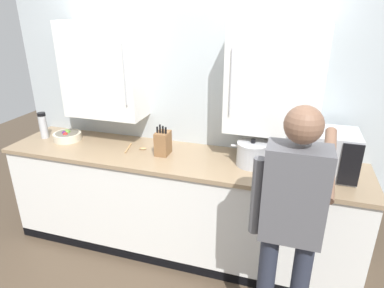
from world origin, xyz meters
name	(u,v)px	position (x,y,z in m)	size (l,w,h in m)	color
back_wall_tiled	(188,90)	(0.00, 0.96, 1.45)	(3.43, 0.44, 2.77)	#B2BCC1
counter_unit	(178,204)	(0.00, 0.64, 0.47)	(3.13, 0.67, 0.95)	white
microwave_oven	(319,152)	(1.13, 0.68, 1.12)	(0.50, 0.70, 0.34)	#B7BABF
thermos_flask	(43,125)	(-1.38, 0.67, 1.08)	(0.07, 0.07, 0.26)	#B7BABF
knife_block	(163,143)	(-0.13, 0.65, 1.05)	(0.11, 0.15, 0.28)	brown
fruit_bowl	(67,136)	(-1.13, 0.69, 0.99)	(0.26, 0.26, 0.10)	beige
wooden_spoon	(136,148)	(-0.40, 0.68, 0.96)	(0.20, 0.21, 0.02)	tan
stock_pot	(252,154)	(0.63, 0.67, 1.04)	(0.35, 0.25, 0.22)	#B7BABF
person_figure	(291,220)	(0.96, -0.11, 1.01)	(0.46, 0.60, 1.68)	#282D3D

